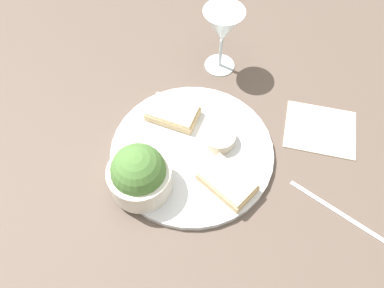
% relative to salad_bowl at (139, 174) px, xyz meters
% --- Properties ---
extents(ground_plane, '(4.00, 4.00, 0.00)m').
position_rel_salad_bowl_xyz_m(ground_plane, '(-0.02, -0.12, -0.06)').
color(ground_plane, brown).
extents(dinner_plate, '(0.33, 0.33, 0.01)m').
position_rel_salad_bowl_xyz_m(dinner_plate, '(-0.02, -0.12, -0.05)').
color(dinner_plate, silver).
rests_on(dinner_plate, ground_plane).
extents(salad_bowl, '(0.12, 0.12, 0.11)m').
position_rel_salad_bowl_xyz_m(salad_bowl, '(0.00, 0.00, 0.00)').
color(salad_bowl, silver).
rests_on(salad_bowl, dinner_plate).
extents(sauce_ramekin, '(0.06, 0.06, 0.03)m').
position_rel_salad_bowl_xyz_m(sauce_ramekin, '(-0.05, -0.17, -0.03)').
color(sauce_ramekin, beige).
rests_on(sauce_ramekin, dinner_plate).
extents(cheese_toast_near, '(0.12, 0.09, 0.03)m').
position_rel_salad_bowl_xyz_m(cheese_toast_near, '(0.06, -0.16, -0.03)').
color(cheese_toast_near, '#D1B27F').
rests_on(cheese_toast_near, dinner_plate).
extents(cheese_toast_far, '(0.11, 0.07, 0.03)m').
position_rel_salad_bowl_xyz_m(cheese_toast_far, '(-0.12, -0.10, -0.03)').
color(cheese_toast_far, '#D1B27F').
rests_on(cheese_toast_far, dinner_plate).
extents(wine_glass, '(0.09, 0.09, 0.16)m').
position_rel_salad_bowl_xyz_m(wine_glass, '(0.09, -0.35, 0.05)').
color(wine_glass, silver).
rests_on(wine_glass, ground_plane).
extents(napkin, '(0.19, 0.18, 0.01)m').
position_rel_salad_bowl_xyz_m(napkin, '(-0.19, -0.34, -0.06)').
color(napkin, beige).
rests_on(napkin, ground_plane).
extents(fork, '(0.19, 0.02, 0.01)m').
position_rel_salad_bowl_xyz_m(fork, '(-0.30, -0.20, -0.06)').
color(fork, silver).
rests_on(fork, ground_plane).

